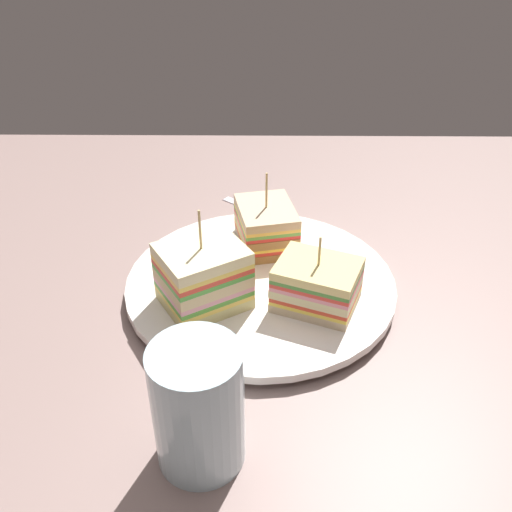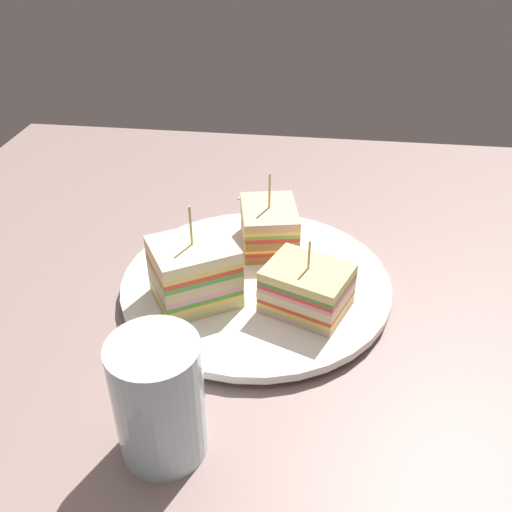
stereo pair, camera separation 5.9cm
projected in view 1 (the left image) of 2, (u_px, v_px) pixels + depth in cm
name	position (u px, v px, depth cm)	size (l,w,h in cm)	color
ground_plane	(256.00, 297.00, 62.11)	(95.08, 89.18, 1.80)	gray
plate	(256.00, 284.00, 61.06)	(28.89, 28.89, 1.61)	white
sandwich_wedge_0	(198.00, 276.00, 55.55)	(10.30, 9.90, 10.73)	#D3C57C
sandwich_wedge_1	(311.00, 285.00, 55.85)	(9.67, 8.66, 7.98)	#D1B38C
sandwich_wedge_2	(262.00, 226.00, 65.04)	(7.66, 9.06, 9.21)	beige
spoon	(286.00, 221.00, 73.30)	(12.85, 10.67, 1.00)	silver
drinking_glass	(192.00, 414.00, 41.72)	(6.84, 6.84, 10.68)	silver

